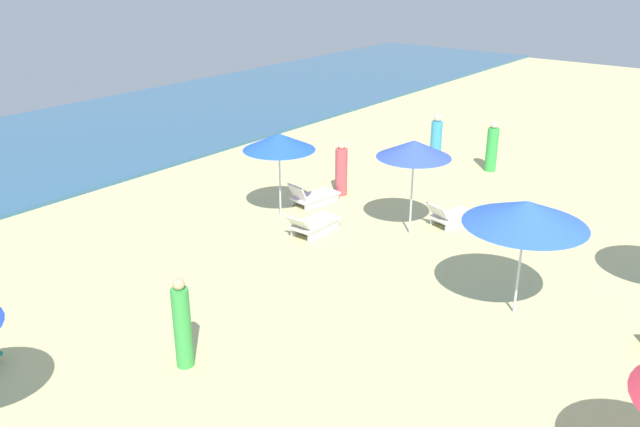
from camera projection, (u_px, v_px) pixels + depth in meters
The scene contains 11 objects.
ocean at pixel (84, 137), 25.27m from camera, with size 60.00×10.85×0.12m, color #326083.
umbrella_1 at pixel (526, 213), 12.44m from camera, with size 2.36×2.36×2.38m.
umbrella_3 at pixel (279, 142), 17.14m from camera, with size 1.91×1.91×2.32m.
lounge_chair_3_0 at pixel (312, 196), 18.76m from camera, with size 1.57×0.87×0.70m.
lounge_chair_3_1 at pixel (313, 224), 16.78m from camera, with size 1.52×0.65×0.66m.
umbrella_6 at pixel (414, 149), 16.06m from camera, with size 1.84×1.84×2.45m.
lounge_chair_6_0 at pixel (451, 216), 17.34m from camera, with size 1.51×0.98×0.69m.
beachgoer_0 at pixel (182, 325), 11.27m from camera, with size 0.43×0.43×1.69m.
beachgoer_1 at pixel (341, 171), 19.29m from camera, with size 0.44×0.44×1.60m.
beachgoer_3 at pixel (492, 148), 21.37m from camera, with size 0.47×0.47×1.64m.
beachgoer_4 at pixel (436, 139), 22.35m from camera, with size 0.49×0.49×1.63m.
Camera 1 is at (-13.64, 2.27, 6.77)m, focal length 37.15 mm.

